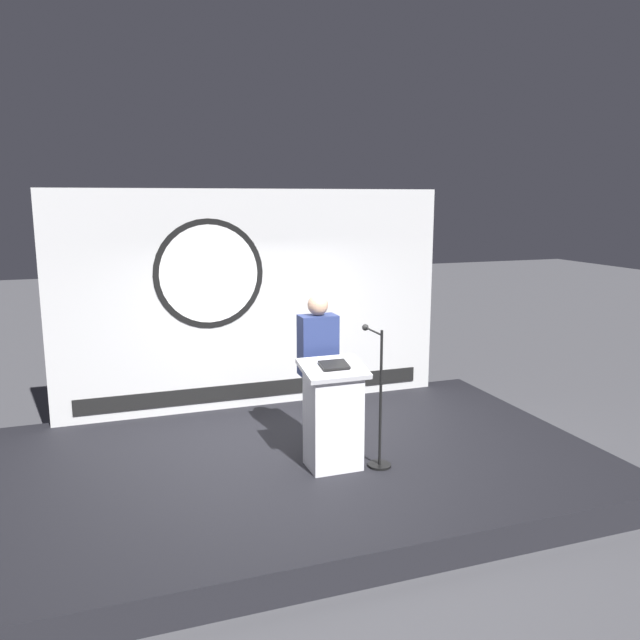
% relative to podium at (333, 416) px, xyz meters
% --- Properties ---
extents(ground_plane, '(40.00, 40.00, 0.00)m').
position_rel_podium_xyz_m(ground_plane, '(-0.25, 0.38, -0.85)').
color(ground_plane, '#4C4C51').
extents(stage_platform, '(6.40, 4.00, 0.30)m').
position_rel_podium_xyz_m(stage_platform, '(-0.25, 0.38, -0.70)').
color(stage_platform, black).
rests_on(stage_platform, ground).
extents(banner_display, '(5.11, 0.12, 2.83)m').
position_rel_podium_xyz_m(banner_display, '(-0.27, 2.22, 0.87)').
color(banner_display, silver).
rests_on(banner_display, stage_platform).
extents(podium, '(0.64, 0.50, 1.12)m').
position_rel_podium_xyz_m(podium, '(0.00, 0.00, 0.00)').
color(podium, silver).
rests_on(podium, stage_platform).
extents(speaker_person, '(0.40, 0.26, 1.72)m').
position_rel_podium_xyz_m(speaker_person, '(0.00, 0.48, 0.33)').
color(speaker_person, black).
rests_on(speaker_person, stage_platform).
extents(microphone_stand, '(0.24, 0.56, 1.43)m').
position_rel_podium_xyz_m(microphone_stand, '(0.45, -0.09, -0.04)').
color(microphone_stand, black).
rests_on(microphone_stand, stage_platform).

